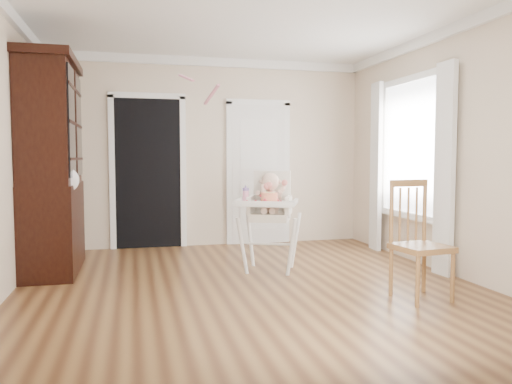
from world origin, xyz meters
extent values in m
plane|color=#51311B|center=(0.00, 0.00, 0.00)|extent=(5.00, 5.00, 0.00)
plane|color=white|center=(0.00, 0.00, 2.70)|extent=(5.00, 5.00, 0.00)
plane|color=beige|center=(0.00, 2.50, 1.35)|extent=(4.50, 0.00, 4.50)
plane|color=beige|center=(2.25, 0.00, 1.35)|extent=(0.00, 5.00, 5.00)
cube|color=black|center=(-0.90, 2.48, 1.05)|extent=(0.90, 0.03, 2.10)
cube|color=white|center=(-1.39, 2.48, 1.05)|extent=(0.08, 0.05, 2.18)
cube|color=white|center=(-0.41, 2.48, 1.05)|extent=(0.08, 0.05, 2.18)
cube|color=white|center=(-0.90, 2.48, 2.14)|extent=(1.06, 0.05, 0.08)
cube|color=white|center=(0.70, 2.48, 1.02)|extent=(0.80, 0.05, 2.05)
cube|color=white|center=(0.26, 2.48, 1.02)|extent=(0.08, 0.05, 2.13)
cube|color=white|center=(1.14, 2.48, 1.02)|extent=(0.08, 0.05, 2.13)
sphere|color=gold|center=(1.02, 2.44, 1.00)|extent=(0.06, 0.06, 0.06)
cube|color=white|center=(2.23, 0.80, 1.40)|extent=(0.02, 1.20, 1.60)
cube|color=white|center=(2.21, 0.80, 2.24)|extent=(0.06, 1.36, 0.08)
cube|color=white|center=(2.15, 0.02, 1.15)|extent=(0.08, 0.28, 2.30)
cube|color=white|center=(2.15, 1.58, 1.15)|extent=(0.08, 0.28, 2.30)
cylinder|color=white|center=(0.04, 0.56, 0.31)|extent=(0.17, 0.10, 0.67)
cylinder|color=white|center=(0.53, 0.35, 0.31)|extent=(0.10, 0.17, 0.67)
cylinder|color=white|center=(0.23, 1.01, 0.31)|extent=(0.10, 0.17, 0.67)
cylinder|color=white|center=(0.72, 0.79, 0.31)|extent=(0.17, 0.10, 0.67)
cylinder|color=white|center=(0.36, 0.63, 0.31)|extent=(0.48, 0.23, 0.03)
cube|color=white|center=(0.38, 0.68, 0.61)|extent=(0.55, 0.54, 0.09)
cube|color=white|center=(0.19, 0.76, 0.75)|extent=(0.19, 0.36, 0.20)
cube|color=white|center=(0.57, 0.59, 0.75)|extent=(0.19, 0.36, 0.20)
cube|color=white|center=(0.46, 0.85, 0.88)|extent=(0.41, 0.23, 0.49)
cube|color=white|center=(0.27, 0.43, 0.79)|extent=(0.75, 0.66, 0.03)
cube|color=white|center=(0.19, 0.23, 0.81)|extent=(0.59, 0.28, 0.04)
ellipsoid|color=beige|center=(0.39, 0.71, 0.77)|extent=(0.29, 0.26, 0.29)
sphere|color=beige|center=(0.39, 0.71, 1.01)|extent=(0.26, 0.26, 0.20)
sphere|color=red|center=(0.37, 0.65, 0.83)|extent=(0.15, 0.15, 0.15)
sphere|color=red|center=(0.33, 0.63, 0.96)|extent=(0.07, 0.07, 0.07)
sphere|color=red|center=(0.52, 0.56, 1.00)|extent=(0.07, 0.07, 0.07)
cylinder|color=silver|center=(0.30, 0.41, 0.80)|extent=(0.23, 0.23, 0.01)
cylinder|color=red|center=(0.30, 0.41, 0.86)|extent=(0.18, 0.18, 0.10)
cylinder|color=#F2E08C|center=(0.31, 0.38, 0.90)|extent=(0.08, 0.08, 0.02)
cylinder|color=pink|center=(0.10, 0.69, 0.86)|extent=(0.07, 0.07, 0.11)
cylinder|color=#745B9F|center=(0.10, 0.69, 0.93)|extent=(0.07, 0.07, 0.03)
cone|color=#745B9F|center=(0.10, 0.69, 0.96)|extent=(0.02, 0.02, 0.04)
cube|color=black|center=(-1.99, 1.23, 0.49)|extent=(0.55, 1.32, 0.99)
cube|color=black|center=(-1.99, 1.23, 1.65)|extent=(0.51, 1.32, 1.32)
cube|color=black|center=(-1.73, 0.90, 1.65)|extent=(0.02, 0.57, 1.15)
cube|color=black|center=(-1.73, 1.56, 1.65)|extent=(0.02, 0.57, 1.15)
cube|color=black|center=(-1.99, 1.23, 2.33)|extent=(0.59, 1.41, 0.09)
ellipsoid|color=white|center=(-1.77, 0.85, 1.04)|extent=(0.22, 0.18, 0.24)
cube|color=brown|center=(1.40, -0.75, 0.47)|extent=(0.49, 0.49, 0.05)
cylinder|color=brown|center=(1.24, -0.96, 0.23)|extent=(0.04, 0.04, 0.47)
cylinder|color=brown|center=(1.61, -0.92, 0.23)|extent=(0.04, 0.04, 0.47)
cylinder|color=brown|center=(1.19, -0.59, 0.23)|extent=(0.04, 0.04, 0.47)
cylinder|color=brown|center=(1.56, -0.55, 0.23)|extent=(0.04, 0.04, 0.47)
cylinder|color=brown|center=(1.19, -0.58, 0.77)|extent=(0.04, 0.04, 0.60)
cylinder|color=brown|center=(1.56, -0.54, 0.77)|extent=(0.04, 0.04, 0.60)
cube|color=brown|center=(1.38, -0.56, 1.04)|extent=(0.40, 0.09, 0.06)
camera|label=1|loc=(-1.11, -4.70, 1.28)|focal=35.00mm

